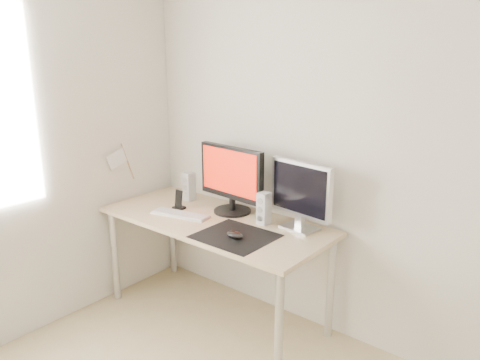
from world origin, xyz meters
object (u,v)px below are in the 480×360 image
Objects in this scene: mouse at (235,235)px; second_monitor at (301,193)px; desk at (214,230)px; main_monitor at (231,177)px; phone_dock at (179,203)px; keyboard at (180,214)px; speaker_left at (189,186)px; speaker_right at (264,208)px.

mouse is 0.25× the size of second_monitor.
desk is at bearing -159.18° from second_monitor.
desk is 3.54× the size of second_monitor.
main_monitor is at bearing 132.62° from mouse.
second_monitor reaches higher than phone_dock.
second_monitor is 3.26× the size of phone_dock.
keyboard is (-0.23, -0.27, -0.25)m from main_monitor.
main_monitor is at bearing 87.62° from desk.
second_monitor reaches higher than mouse.
speaker_left is at bearing 156.34° from desk.
main_monitor is at bearing 49.00° from keyboard.
second_monitor is at bearing 16.74° from speaker_right.
second_monitor reaches higher than speaker_left.
mouse is 0.49m from second_monitor.
mouse is 0.38m from desk.
second_monitor reaches higher than keyboard.
speaker_right is at bearing 92.64° from mouse.
speaker_right is 0.59m from keyboard.
keyboard is at bearing -131.00° from main_monitor.
phone_dock reaches higher than mouse.
main_monitor reaches higher than mouse.
second_monitor is at bearing 20.82° from desk.
mouse is at bearing -87.36° from speaker_right.
phone_dock is at bearing -178.74° from desk.
speaker_left is (-0.43, 0.01, -0.15)m from main_monitor.
mouse is at bearing -25.57° from speaker_left.
second_monitor is at bearing 60.22° from mouse.
desk is 7.55× the size of speaker_right.
speaker_right is 0.49× the size of keyboard.
speaker_left is at bearing 176.38° from speaker_right.
speaker_right is at bearing -6.86° from main_monitor.
desk is at bearing -23.66° from speaker_left.
speaker_right is 0.66m from phone_dock.
mouse is at bearing -8.07° from keyboard.
mouse is 0.54× the size of speaker_right.
second_monitor is at bearing 3.52° from main_monitor.
speaker_left reaches higher than desk.
speaker_left is at bearing 124.66° from keyboard.
desk is 0.49m from speaker_left.
desk is 0.35m from phone_dock.
phone_dock is at bearing -65.06° from speaker_left.
phone_dock is at bearing -151.75° from main_monitor.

